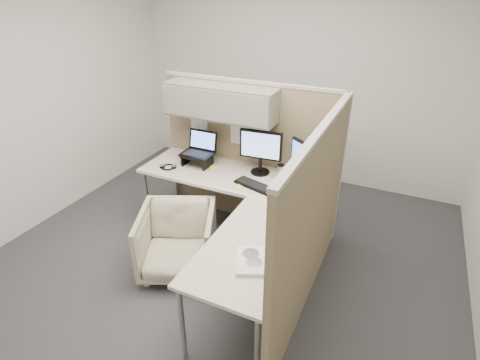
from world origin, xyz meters
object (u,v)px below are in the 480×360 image
at_px(desk, 237,201).
at_px(monitor_left, 261,149).
at_px(office_chair, 178,238).
at_px(keyboard, 256,186).

bearing_deg(desk, monitor_left, 89.83).
bearing_deg(monitor_left, office_chair, -121.08).
height_order(desk, keyboard, keyboard).
height_order(desk, office_chair, desk).
relative_size(office_chair, monitor_left, 1.52).
distance_m(office_chair, monitor_left, 1.21).
height_order(desk, monitor_left, monitor_left).
distance_m(office_chair, keyboard, 0.90).
xyz_separation_m(desk, monitor_left, (0.00, 0.56, 0.32)).
bearing_deg(desk, keyboard, 73.01).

